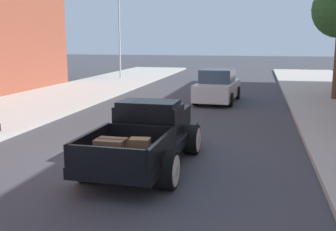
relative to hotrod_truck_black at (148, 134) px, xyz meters
name	(u,v)px	position (x,y,z in m)	size (l,w,h in m)	color
ground_plane	(138,155)	(-0.48, 0.65, -0.75)	(140.00, 140.00, 0.00)	#3D3D42
hotrod_truck_black	(148,134)	(0.00, 0.00, 0.00)	(2.27, 4.97, 1.58)	black
car_background_white	(218,87)	(0.65, 10.51, 0.01)	(2.10, 4.41, 1.65)	silver
flagpole	(122,3)	(-7.58, 19.90, 5.02)	(1.74, 0.16, 9.16)	#B2B2B7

